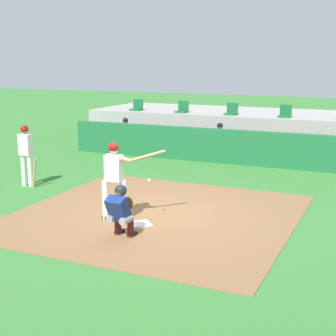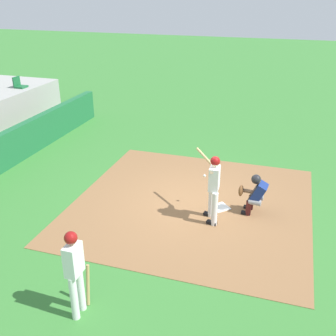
# 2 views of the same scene
# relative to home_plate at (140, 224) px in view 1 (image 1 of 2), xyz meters

# --- Properties ---
(ground_plane) EXTENTS (80.00, 80.00, 0.00)m
(ground_plane) POSITION_rel_home_plate_xyz_m (0.00, 0.80, -0.02)
(ground_plane) COLOR #387A33
(dirt_infield) EXTENTS (6.40, 6.40, 0.01)m
(dirt_infield) POSITION_rel_home_plate_xyz_m (0.00, 0.80, -0.02)
(dirt_infield) COLOR olive
(dirt_infield) RESTS_ON ground
(home_plate) EXTENTS (0.62, 0.62, 0.02)m
(home_plate) POSITION_rel_home_plate_xyz_m (0.00, 0.00, 0.00)
(home_plate) COLOR white
(home_plate) RESTS_ON dirt_infield
(batter_at_plate) EXTENTS (1.25, 0.87, 1.80)m
(batter_at_plate) POSITION_rel_home_plate_xyz_m (-0.67, 0.10, 1.01)
(batter_at_plate) COLOR silver
(batter_at_plate) RESTS_ON ground
(catcher_crouched) EXTENTS (0.50, 1.72, 1.13)m
(catcher_crouched) POSITION_rel_home_plate_xyz_m (0.01, -0.87, 0.59)
(catcher_crouched) COLOR gray
(catcher_crouched) RESTS_ON ground
(on_deck_batter) EXTENTS (0.58, 0.23, 1.79)m
(on_deck_batter) POSITION_rel_home_plate_xyz_m (-4.59, 1.76, 1.00)
(on_deck_batter) COLOR silver
(on_deck_batter) RESTS_ON ground
(dugout_wall) EXTENTS (13.00, 0.30, 1.20)m
(dugout_wall) POSITION_rel_home_plate_xyz_m (0.00, 7.30, 0.58)
(dugout_wall) COLOR #1E6638
(dugout_wall) RESTS_ON ground
(dugout_bench) EXTENTS (11.80, 0.44, 0.45)m
(dugout_bench) POSITION_rel_home_plate_xyz_m (0.00, 8.30, 0.20)
(dugout_bench) COLOR olive
(dugout_bench) RESTS_ON ground
(dugout_player_0) EXTENTS (0.49, 0.70, 1.30)m
(dugout_player_0) POSITION_rel_home_plate_xyz_m (-4.94, 8.14, 0.65)
(dugout_player_0) COLOR #939399
(dugout_player_0) RESTS_ON ground
(dugout_player_1) EXTENTS (0.49, 0.70, 1.30)m
(dugout_player_1) POSITION_rel_home_plate_xyz_m (-0.93, 8.14, 0.65)
(dugout_player_1) COLOR #939399
(dugout_player_1) RESTS_ON ground
(stands_platform) EXTENTS (15.00, 4.40, 1.40)m
(stands_platform) POSITION_rel_home_plate_xyz_m (0.00, 11.70, 0.68)
(stands_platform) COLOR #9E9E99
(stands_platform) RESTS_ON ground
(stadium_seat_0) EXTENTS (0.46, 0.46, 0.48)m
(stadium_seat_0) POSITION_rel_home_plate_xyz_m (-5.42, 10.18, 1.51)
(stadium_seat_0) COLOR #196033
(stadium_seat_0) RESTS_ON stands_platform
(stadium_seat_1) EXTENTS (0.46, 0.46, 0.48)m
(stadium_seat_1) POSITION_rel_home_plate_xyz_m (-3.25, 10.18, 1.51)
(stadium_seat_1) COLOR #196033
(stadium_seat_1) RESTS_ON stands_platform
(stadium_seat_2) EXTENTS (0.46, 0.46, 0.48)m
(stadium_seat_2) POSITION_rel_home_plate_xyz_m (-1.08, 10.18, 1.51)
(stadium_seat_2) COLOR #196033
(stadium_seat_2) RESTS_ON stands_platform
(stadium_seat_3) EXTENTS (0.46, 0.46, 0.48)m
(stadium_seat_3) POSITION_rel_home_plate_xyz_m (1.08, 10.18, 1.51)
(stadium_seat_3) COLOR #196033
(stadium_seat_3) RESTS_ON stands_platform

